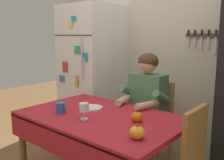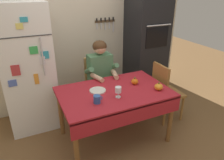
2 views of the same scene
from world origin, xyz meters
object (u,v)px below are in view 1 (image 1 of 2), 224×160
(pumpkin_large, at_px, (137,133))
(dining_table, at_px, (99,125))
(seated_person, at_px, (144,103))
(wine_glass, at_px, (84,108))
(refrigerator, at_px, (92,74))
(serving_tray, at_px, (92,108))
(coffee_mug, at_px, (61,108))
(chair_behind_person, at_px, (153,119))
(pumpkin_medium, at_px, (137,117))

(pumpkin_large, bearing_deg, dining_table, 159.93)
(dining_table, bearing_deg, seated_person, 83.78)
(dining_table, distance_m, pumpkin_large, 0.58)
(pumpkin_large, bearing_deg, wine_glass, 175.18)
(refrigerator, distance_m, dining_table, 1.32)
(refrigerator, bearing_deg, pumpkin_large, -36.03)
(wine_glass, height_order, serving_tray, wine_glass)
(seated_person, relative_size, coffee_mug, 11.24)
(pumpkin_large, bearing_deg, chair_behind_person, 115.23)
(refrigerator, height_order, chair_behind_person, refrigerator)
(wine_glass, bearing_deg, serving_tray, 123.59)
(dining_table, relative_size, pumpkin_large, 12.88)
(wine_glass, xyz_separation_m, serving_tray, (-0.17, 0.25, -0.09))
(serving_tray, bearing_deg, chair_behind_person, 69.20)
(pumpkin_large, height_order, pumpkin_medium, pumpkin_large)
(seated_person, bearing_deg, wine_glass, -97.13)
(chair_behind_person, xyz_separation_m, pumpkin_large, (0.46, -0.99, 0.27))
(wine_glass, xyz_separation_m, pumpkin_medium, (0.37, 0.23, -0.05))
(refrigerator, relative_size, chair_behind_person, 1.94)
(pumpkin_medium, bearing_deg, chair_behind_person, 110.94)
(seated_person, relative_size, pumpkin_medium, 12.11)
(refrigerator, relative_size, wine_glass, 13.19)
(coffee_mug, height_order, wine_glass, wine_glass)
(dining_table, distance_m, serving_tray, 0.24)
(wine_glass, bearing_deg, seated_person, 82.87)
(seated_person, height_order, pumpkin_medium, seated_person)
(chair_behind_person, relative_size, pumpkin_medium, 9.05)
(seated_person, distance_m, serving_tray, 0.56)
(seated_person, bearing_deg, chair_behind_person, 90.00)
(dining_table, xyz_separation_m, wine_glass, (-0.03, -0.15, 0.18))
(seated_person, distance_m, pumpkin_medium, 0.59)
(dining_table, relative_size, coffee_mug, 12.64)
(seated_person, xyz_separation_m, pumpkin_medium, (0.27, -0.52, 0.04))
(seated_person, bearing_deg, serving_tray, -117.65)
(chair_behind_person, xyz_separation_m, pumpkin_medium, (0.27, -0.71, 0.27))
(chair_behind_person, distance_m, pumpkin_medium, 0.81)
(dining_table, relative_size, seated_person, 1.12)
(pumpkin_medium, bearing_deg, seated_person, 117.52)
(dining_table, xyz_separation_m, coffee_mug, (-0.31, -0.17, 0.13))
(dining_table, height_order, pumpkin_large, pumpkin_large)
(refrigerator, bearing_deg, wine_glass, -48.16)
(dining_table, xyz_separation_m, pumpkin_large, (0.53, -0.19, 0.13))
(wine_glass, height_order, pumpkin_large, wine_glass)
(chair_behind_person, bearing_deg, seated_person, -90.00)
(chair_behind_person, height_order, seated_person, seated_person)
(seated_person, distance_m, pumpkin_large, 0.92)
(chair_behind_person, bearing_deg, coffee_mug, -111.23)
(serving_tray, bearing_deg, dining_table, -28.30)
(refrigerator, xyz_separation_m, coffee_mug, (0.64, -1.05, -0.11))
(dining_table, height_order, wine_glass, wine_glass)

